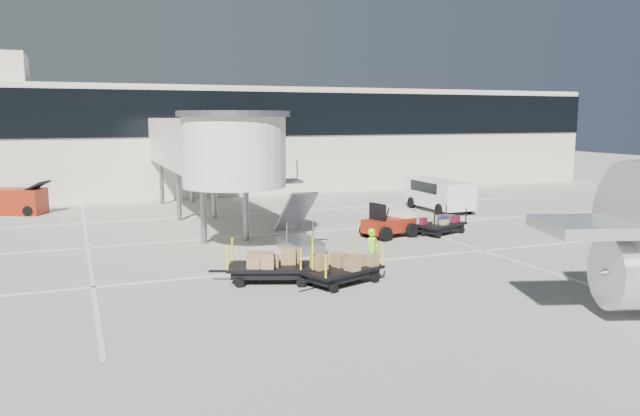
# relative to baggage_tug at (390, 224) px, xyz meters

# --- Properties ---
(ground) EXTENTS (140.00, 140.00, 0.00)m
(ground) POSITION_rel_baggage_tug_xyz_m (-3.71, -6.31, -0.62)
(ground) COLOR #BBB7A7
(ground) RESTS_ON ground
(lane_markings) EXTENTS (40.00, 30.00, 0.02)m
(lane_markings) POSITION_rel_baggage_tug_xyz_m (-4.38, 3.03, -0.61)
(lane_markings) COLOR silver
(lane_markings) RESTS_ON ground
(terminal) EXTENTS (64.00, 12.11, 15.20)m
(terminal) POSITION_rel_baggage_tug_xyz_m (-4.06, 23.63, 3.48)
(terminal) COLOR beige
(terminal) RESTS_ON ground
(jet_bridge) EXTENTS (5.70, 20.40, 6.03)m
(jet_bridge) POSITION_rel_baggage_tug_xyz_m (-7.68, 5.96, 3.66)
(jet_bridge) COLOR white
(jet_bridge) RESTS_ON ground
(baggage_tug) EXTENTS (2.84, 2.22, 1.71)m
(baggage_tug) POSITION_rel_baggage_tug_xyz_m (0.00, 0.00, 0.00)
(baggage_tug) COLOR maroon
(baggage_tug) RESTS_ON ground
(suitcase_cart) EXTENTS (3.35, 2.21, 1.30)m
(suitcase_cart) POSITION_rel_baggage_tug_xyz_m (2.66, -0.32, -0.16)
(suitcase_cart) COLOR black
(suitcase_cart) RESTS_ON ground
(box_cart_near) EXTENTS (3.52, 2.29, 1.36)m
(box_cart_near) POSITION_rel_baggage_tug_xyz_m (-5.63, -7.04, -0.11)
(box_cart_near) COLOR black
(box_cart_near) RESTS_ON ground
(box_cart_far) EXTENTS (3.76, 2.49, 1.46)m
(box_cart_far) POSITION_rel_baggage_tug_xyz_m (-7.81, -5.93, -0.02)
(box_cart_far) COLOR black
(box_cart_far) RESTS_ON ground
(ground_worker) EXTENTS (0.71, 0.59, 1.65)m
(ground_worker) POSITION_rel_baggage_tug_xyz_m (-3.87, -5.88, 0.21)
(ground_worker) COLOR #8BED18
(ground_worker) RESTS_ON ground
(minivan) EXTENTS (2.28, 5.05, 1.90)m
(minivan) POSITION_rel_baggage_tug_xyz_m (6.88, 6.61, 0.52)
(minivan) COLOR white
(minivan) RESTS_ON ground
(belt_loader) EXTENTS (4.45, 3.11, 2.02)m
(belt_loader) POSITION_rel_baggage_tug_xyz_m (-17.69, 14.74, 0.15)
(belt_loader) COLOR maroon
(belt_loader) RESTS_ON ground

